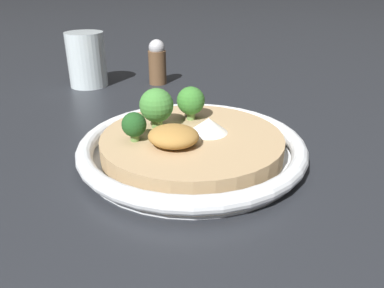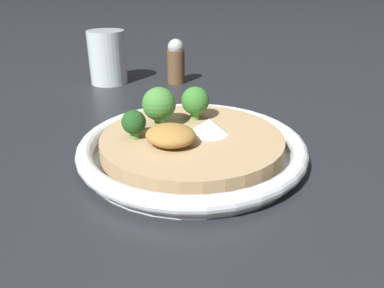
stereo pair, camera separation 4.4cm
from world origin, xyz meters
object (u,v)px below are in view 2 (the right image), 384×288
object	(u,v)px
broccoli_front_right	(195,101)
pepper_shaker	(176,61)
broccoli_right	(159,105)
drinking_glass	(107,57)
broccoli_back_right	(134,123)
risotto_bowl	(192,146)

from	to	relation	value
broccoli_front_right	pepper_shaker	size ratio (longest dim) A/B	0.50
broccoli_front_right	pepper_shaker	distance (m)	0.28
broccoli_right	drinking_glass	distance (m)	0.33
broccoli_back_right	pepper_shaker	xyz separation A→B (m)	(0.07, -0.33, -0.01)
risotto_bowl	drinking_glass	bearing A→B (deg)	-46.52
broccoli_back_right	pepper_shaker	distance (m)	0.34
broccoli_right	pepper_shaker	xyz separation A→B (m)	(0.08, -0.29, -0.01)
broccoli_front_right	drinking_glass	world-z (taller)	drinking_glass
broccoli_right	drinking_glass	xyz separation A→B (m)	(0.21, -0.25, -0.01)
drinking_glass	pepper_shaker	bearing A→B (deg)	-163.31
broccoli_right	broccoli_back_right	bearing A→B (deg)	71.13
broccoli_front_right	drinking_glass	distance (m)	0.33
broccoli_right	drinking_glass	size ratio (longest dim) A/B	0.49
broccoli_right	broccoli_front_right	bearing A→B (deg)	-134.54
risotto_bowl	drinking_glass	distance (m)	0.37
broccoli_back_right	broccoli_front_right	world-z (taller)	broccoli_front_right
risotto_bowl	broccoli_front_right	distance (m)	0.06
broccoli_right	pepper_shaker	bearing A→B (deg)	-74.60
broccoli_front_right	risotto_bowl	bearing A→B (deg)	102.35
risotto_bowl	pepper_shaker	xyz separation A→B (m)	(0.13, -0.31, 0.03)
broccoli_front_right	pepper_shaker	xyz separation A→B (m)	(0.12, -0.26, -0.01)
broccoli_back_right	pepper_shaker	bearing A→B (deg)	-78.83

